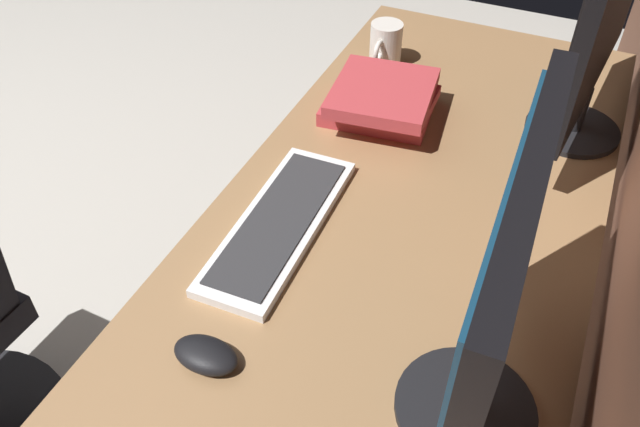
{
  "coord_description": "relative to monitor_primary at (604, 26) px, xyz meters",
  "views": [
    {
      "loc": [
        0.69,
        2.15,
        1.56
      ],
      "look_at": [
        0.09,
        1.88,
        0.95
      ],
      "focal_mm": 36.28,
      "sensor_mm": 36.0,
      "label": 1
    }
  ],
  "objects": [
    {
      "name": "desk",
      "position": [
        0.68,
        -0.24,
        -0.31
      ],
      "size": [
        2.2,
        0.7,
        0.73
      ],
      "color": "#936D47",
      "rests_on": "ground"
    },
    {
      "name": "monitor_primary",
      "position": [
        0.0,
        0.0,
        0.0
      ],
      "size": [
        0.55,
        0.2,
        0.43
      ],
      "color": "black",
      "rests_on": "desk"
    },
    {
      "name": "monitor_secondary",
      "position": [
        0.76,
        -0.04,
        0.01
      ],
      "size": [
        0.47,
        0.2,
        0.45
      ],
      "color": "black",
      "rests_on": "desk"
    },
    {
      "name": "keyboard_spare",
      "position": [
        0.53,
        -0.44,
        -0.24
      ],
      "size": [
        0.42,
        0.15,
        0.02
      ],
      "color": "silver",
      "rests_on": "desk"
    },
    {
      "name": "mouse_main",
      "position": [
        0.84,
        -0.41,
        -0.23
      ],
      "size": [
        0.06,
        0.1,
        0.03
      ],
      "primitive_type": "ellipsoid",
      "color": "black",
      "rests_on": "desk"
    },
    {
      "name": "book_stack_near",
      "position": [
        0.12,
        -0.4,
        -0.2
      ],
      "size": [
        0.26,
        0.26,
        0.09
      ],
      "color": "#B2383D",
      "rests_on": "desk"
    },
    {
      "name": "coffee_mug",
      "position": [
        -0.11,
        -0.47,
        -0.2
      ],
      "size": [
        0.12,
        0.08,
        0.11
      ],
      "color": "silver",
      "rests_on": "desk"
    }
  ]
}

